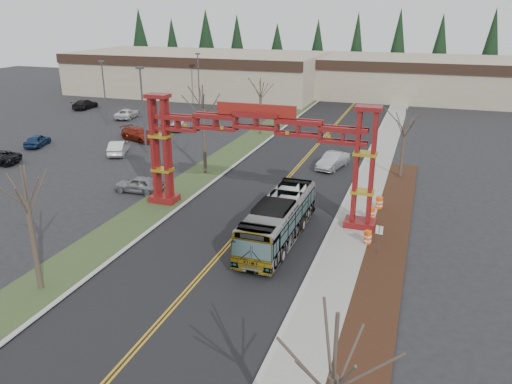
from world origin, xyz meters
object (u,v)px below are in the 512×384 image
at_px(bare_tree_median_far, 260,95).
at_px(barrel_mid, 371,214).
at_px(bare_tree_median_mid, 203,110).
at_px(barrel_north, 379,203).
at_px(parked_car_mid_b, 37,140).
at_px(bare_tree_right_near, 334,378).
at_px(light_pole_near, 143,104).
at_px(light_pole_far, 199,76).
at_px(parked_car_near_a, 139,184).
at_px(barrel_south, 368,238).
at_px(street_sign, 379,234).
at_px(retail_building_east, 420,78).
at_px(transit_bus, 278,220).
at_px(parked_car_mid_a, 139,134).
at_px(parked_car_far_c, 85,104).
at_px(light_pole_mid, 104,88).
at_px(retail_building_west, 199,73).
at_px(bare_tree_right_far, 405,129).
at_px(parked_car_far_b, 127,114).
at_px(silver_sedan, 333,161).
at_px(bare_tree_median_near, 27,203).
at_px(parked_car_near_b, 118,147).
at_px(gateway_arch, 256,139).
at_px(parked_car_far_a, 180,125).

relative_size(bare_tree_median_far, barrel_mid, 6.51).
height_order(bare_tree_median_mid, barrel_north, bare_tree_median_mid).
xyz_separation_m(parked_car_mid_b, bare_tree_right_near, (40.71, -33.66, 4.47)).
distance_m(bare_tree_median_mid, light_pole_near, 10.43).
xyz_separation_m(bare_tree_median_far, light_pole_far, (-15.41, 14.88, -0.08)).
xyz_separation_m(parked_car_near_a, barrel_north, (20.16, 2.69, -0.21)).
distance_m(barrel_south, barrel_mid, 4.18).
bearing_deg(street_sign, retail_building_east, 89.73).
height_order(transit_bus, parked_car_mid_a, transit_bus).
distance_m(parked_car_far_c, bare_tree_right_near, 74.84).
bearing_deg(retail_building_east, parked_car_far_c, -149.89).
xyz_separation_m(retail_building_east, transit_bus, (-7.02, -65.95, -1.98)).
height_order(light_pole_mid, light_pole_far, light_pole_mid).
relative_size(parked_car_mid_b, light_pole_far, 0.49).
height_order(retail_building_west, barrel_mid, retail_building_west).
bearing_deg(bare_tree_median_far, retail_building_east, 63.96).
xyz_separation_m(parked_car_mid_b, street_sign, (40.39, -15.25, 0.78)).
relative_size(retail_building_west, light_pole_near, 4.91).
xyz_separation_m(parked_car_mid_a, bare_tree_right_far, (30.98, -4.46, 3.87)).
bearing_deg(parked_car_far_b, parked_car_mid_a, 118.24).
xyz_separation_m(retail_building_east, bare_tree_right_near, (0.00, -84.41, 1.67)).
height_order(parked_car_near_a, bare_tree_median_far, bare_tree_median_far).
relative_size(retail_building_west, barrel_mid, 42.22).
distance_m(bare_tree_median_far, barrel_north, 27.39).
relative_size(parked_car_mid_b, bare_tree_right_far, 0.64).
height_order(retail_building_west, silver_sedan, retail_building_west).
height_order(silver_sedan, barrel_north, silver_sedan).
relative_size(light_pole_far, barrel_mid, 7.87).
distance_m(parked_car_near_a, barrel_mid, 19.82).
relative_size(bare_tree_right_far, light_pole_far, 0.77).
xyz_separation_m(silver_sedan, bare_tree_median_near, (-11.41, -28.32, 4.47)).
bearing_deg(parked_car_near_a, bare_tree_median_mid, 152.81).
height_order(parked_car_near_a, parked_car_mid_b, parked_car_near_a).
distance_m(retail_building_west, parked_car_near_b, 43.91).
xyz_separation_m(parked_car_far_c, barrel_south, (49.13, -35.47, -0.25)).
bearing_deg(light_pole_mid, light_pole_near, -41.05).
bearing_deg(bare_tree_right_near, retail_building_east, 90.00).
distance_m(gateway_arch, parked_car_near_b, 23.46).
bearing_deg(parked_car_near_b, street_sign, 129.66).
relative_size(retail_building_east, light_pole_mid, 4.39).
bearing_deg(light_pole_far, bare_tree_median_far, -43.99).
height_order(parked_car_near_b, barrel_mid, parked_car_near_b).
bearing_deg(retail_building_west, retail_building_east, 11.31).
bearing_deg(barrel_mid, retail_building_east, 88.68).
relative_size(light_pole_near, light_pole_mid, 1.08).
height_order(transit_bus, bare_tree_right_far, bare_tree_right_far).
bearing_deg(parked_car_near_a, barrel_south, 76.75).
height_order(parked_car_mid_b, barrel_south, parked_car_mid_b).
height_order(parked_car_mid_a, bare_tree_right_near, bare_tree_right_near).
height_order(parked_car_far_a, light_pole_near, light_pole_near).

